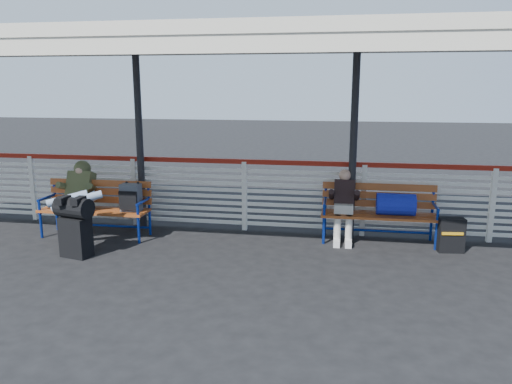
% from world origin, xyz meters
% --- Properties ---
extents(ground, '(60.00, 60.00, 0.00)m').
position_xyz_m(ground, '(0.00, 0.00, 0.00)').
color(ground, black).
rests_on(ground, ground).
extents(fence, '(12.08, 0.08, 1.24)m').
position_xyz_m(fence, '(0.00, 1.90, 0.66)').
color(fence, silver).
rests_on(fence, ground).
extents(canopy, '(12.60, 3.60, 3.16)m').
position_xyz_m(canopy, '(-0.00, 0.87, 3.04)').
color(canopy, silver).
rests_on(canopy, ground).
extents(luggage_stack, '(0.59, 0.42, 0.89)m').
position_xyz_m(luggage_stack, '(-2.16, 0.11, 0.48)').
color(luggage_stack, black).
rests_on(luggage_stack, ground).
extents(bench_left, '(1.80, 0.56, 0.92)m').
position_xyz_m(bench_left, '(-2.17, 1.14, 0.59)').
color(bench_left, '#AF5121').
rests_on(bench_left, ground).
extents(bench_right, '(1.80, 0.56, 0.92)m').
position_xyz_m(bench_right, '(2.36, 1.59, 0.60)').
color(bench_right, '#AF5121').
rests_on(bench_right, ground).
extents(traveler_man, '(0.94, 1.64, 0.77)m').
position_xyz_m(traveler_man, '(-2.50, 0.79, 0.73)').
color(traveler_man, '#879FB6').
rests_on(traveler_man, ground).
extents(companion_person, '(0.32, 0.66, 1.15)m').
position_xyz_m(companion_person, '(1.69, 1.57, 0.60)').
color(companion_person, beige).
rests_on(companion_person, ground).
extents(suitcase_side, '(0.40, 0.27, 0.52)m').
position_xyz_m(suitcase_side, '(3.29, 1.29, 0.26)').
color(suitcase_side, black).
rests_on(suitcase_side, ground).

